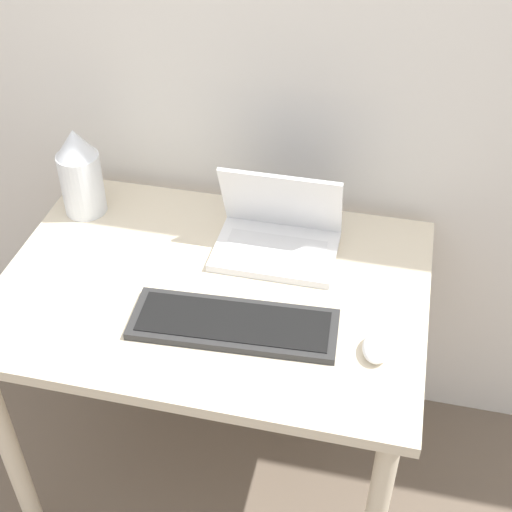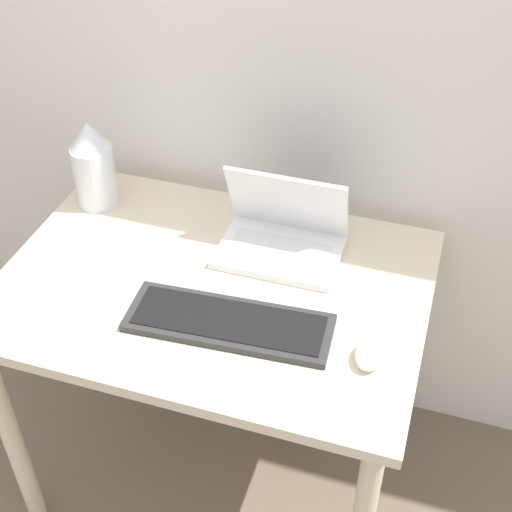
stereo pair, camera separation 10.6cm
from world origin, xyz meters
name	(u,v)px [view 1 (the left image)]	position (x,y,z in m)	size (l,w,h in m)	color
wall_back	(252,19)	(0.00, 0.80, 1.25)	(6.00, 0.05, 2.50)	silver
desk	(214,316)	(0.00, 0.37, 0.65)	(1.03, 0.74, 0.76)	beige
laptop	(278,233)	(0.13, 0.54, 0.81)	(0.31, 0.22, 0.22)	white
keyboard	(234,324)	(0.09, 0.24, 0.77)	(0.47, 0.19, 0.02)	#2D2D2D
mouse	(377,347)	(0.41, 0.23, 0.78)	(0.06, 0.09, 0.04)	white
vase	(80,173)	(-0.42, 0.59, 0.88)	(0.11, 0.11, 0.25)	white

